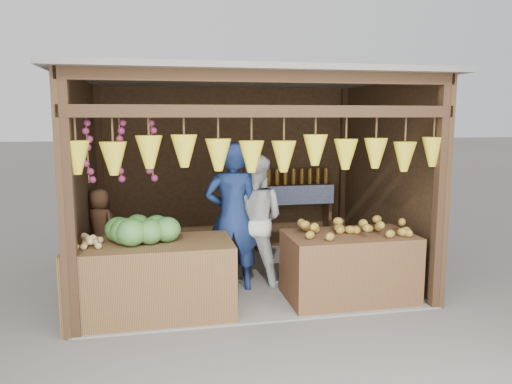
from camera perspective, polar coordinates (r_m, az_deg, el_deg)
ground at (r=6.79m, az=-1.41°, el=-9.84°), size 80.00×80.00×0.00m
stall_structure at (r=6.41m, az=-1.69°, el=4.30°), size 4.30×3.30×2.66m
back_shelf at (r=8.03m, az=4.32°, el=-0.54°), size 1.25×0.32×1.32m
counter_left at (r=5.57m, az=-11.89°, el=-9.76°), size 1.75×0.85×0.82m
counter_right at (r=6.02m, az=10.56°, el=-8.42°), size 1.47×0.85×0.80m
stool at (r=6.89m, az=-17.18°, el=-8.74°), size 0.30×0.30×0.28m
man_standing at (r=6.13m, az=-2.71°, el=-2.88°), size 0.73×0.53×1.85m
woman_standing at (r=6.38m, az=-0.26°, el=-3.21°), size 1.00×0.91×1.68m
vendor_seated at (r=6.73m, az=-17.41°, el=-3.69°), size 0.56×0.53×0.96m
melon_pile at (r=5.47m, az=-13.02°, el=-3.96°), size 1.00×0.50×0.32m
tanfruit_pile at (r=5.46m, az=-18.55°, el=-5.24°), size 0.34×0.40×0.13m
mango_pile at (r=5.90m, az=11.07°, el=-3.71°), size 1.40×0.64×0.22m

